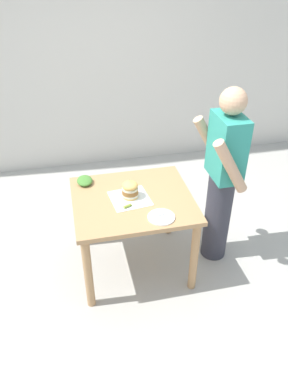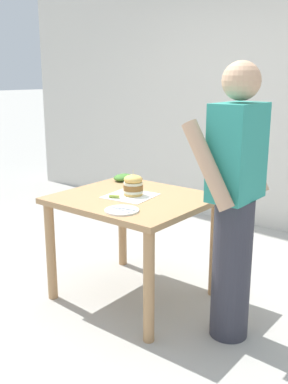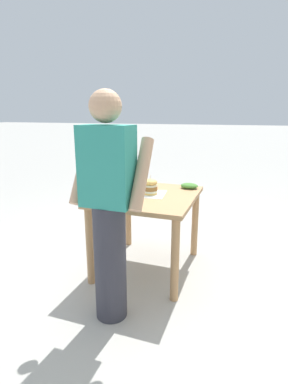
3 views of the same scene
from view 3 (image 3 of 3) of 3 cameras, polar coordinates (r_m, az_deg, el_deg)
ground_plane at (r=3.18m, az=0.63°, el=-14.06°), size 80.00×80.00×0.00m
patio_table at (r=2.92m, az=0.66°, el=-2.90°), size 0.91×1.02×0.77m
serving_paper at (r=2.91m, az=0.83°, el=-0.33°), size 0.36×0.36×0.00m
sandwich at (r=2.88m, az=1.19°, el=1.06°), size 0.14×0.14×0.19m
pickle_spear at (r=2.99m, az=-1.14°, el=0.34°), size 0.05×0.07×0.02m
side_plate_with_forks at (r=2.85m, az=-6.46°, el=-0.64°), size 0.22×0.22×0.02m
side_salad at (r=3.15m, az=8.61°, el=1.17°), size 0.18×0.14×0.05m
diner_across_table at (r=2.15m, az=-6.72°, el=-2.87°), size 0.55×0.35×1.69m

